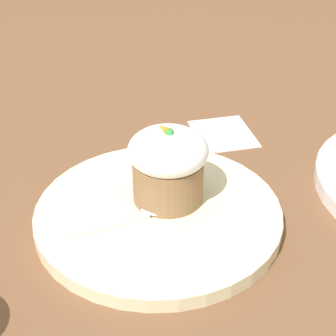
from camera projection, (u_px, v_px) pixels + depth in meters
name	position (u px, v px, depth m)	size (l,w,h in m)	color
ground_plane	(158.00, 221.00, 0.61)	(4.00, 4.00, 0.00)	brown
dessert_plate	(158.00, 215.00, 0.60)	(0.26, 0.26, 0.02)	beige
carrot_cake	(168.00, 164.00, 0.59)	(0.09, 0.09, 0.09)	olive
spoon	(143.00, 212.00, 0.59)	(0.04, 0.12, 0.01)	silver
paper_napkin	(223.00, 133.00, 0.77)	(0.11, 0.10, 0.00)	white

